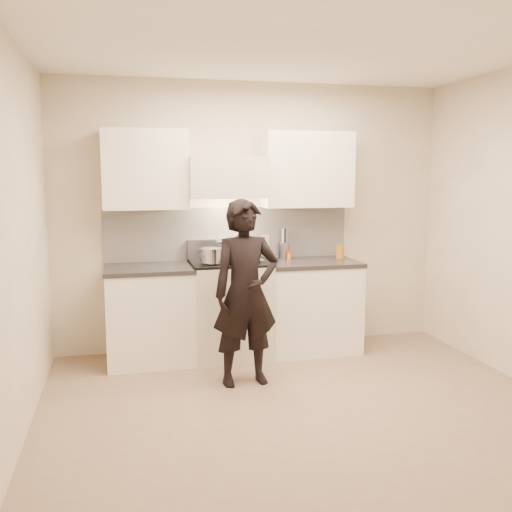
% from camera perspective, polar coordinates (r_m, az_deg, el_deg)
% --- Properties ---
extents(ground_plane, '(4.00, 4.00, 0.00)m').
position_cam_1_polar(ground_plane, '(4.53, 4.84, -14.99)').
color(ground_plane, '#8C755B').
extents(room_shell, '(4.04, 3.54, 2.70)m').
position_cam_1_polar(room_shell, '(4.51, 2.90, 5.85)').
color(room_shell, beige).
rests_on(room_shell, ground).
extents(stove, '(0.76, 0.65, 0.96)m').
position_cam_1_polar(stove, '(5.63, -2.58, -5.25)').
color(stove, beige).
rests_on(stove, ground).
extents(counter_right, '(0.92, 0.67, 0.92)m').
position_cam_1_polar(counter_right, '(5.84, 5.48, -4.93)').
color(counter_right, white).
rests_on(counter_right, ground).
extents(counter_left, '(0.82, 0.67, 0.92)m').
position_cam_1_polar(counter_left, '(5.54, -10.56, -5.74)').
color(counter_left, white).
rests_on(counter_left, ground).
extents(wok, '(0.42, 0.50, 0.34)m').
position_cam_1_polar(wok, '(5.67, -1.84, 0.98)').
color(wok, '#A3A4BA').
rests_on(wok, stove).
extents(stock_pot, '(0.29, 0.25, 0.14)m').
position_cam_1_polar(stock_pot, '(5.35, -4.43, 0.06)').
color(stock_pot, '#A3A4BA').
rests_on(stock_pot, stove).
extents(utensil_crock, '(0.12, 0.12, 0.31)m').
position_cam_1_polar(utensil_crock, '(5.89, 2.75, 0.70)').
color(utensil_crock, gray).
rests_on(utensil_crock, counter_right).
extents(spice_jar, '(0.04, 0.04, 0.09)m').
position_cam_1_polar(spice_jar, '(5.83, 3.33, 0.11)').
color(spice_jar, orange).
rests_on(spice_jar, counter_right).
extents(oil_glass, '(0.08, 0.08, 0.14)m').
position_cam_1_polar(oil_glass, '(5.93, 8.42, 0.43)').
color(oil_glass, '#A76616').
rests_on(oil_glass, counter_right).
extents(person, '(0.62, 0.44, 1.58)m').
position_cam_1_polar(person, '(4.81, -1.02, -3.72)').
color(person, black).
rests_on(person, ground).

